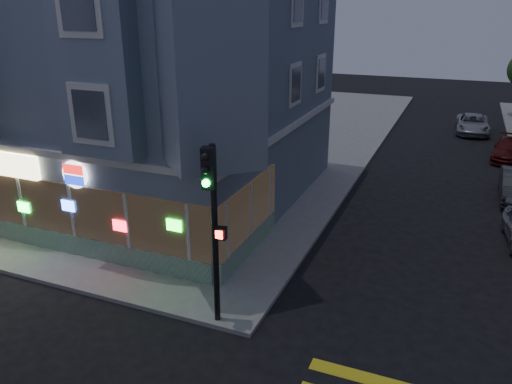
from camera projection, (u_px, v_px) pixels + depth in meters
The scene contains 6 objects.
ground at pixel (120, 355), 13.55m from camera, with size 120.00×120.00×0.00m, color black.
sidewalk_nw at pixel (160, 127), 38.24m from camera, with size 33.00×42.00×0.15m, color gray.
corner_building at pixel (148, 76), 23.14m from camera, with size 14.60×14.60×11.40m.
parked_car_c at pixel (509, 150), 30.40m from camera, with size 1.75×4.30×1.25m, color #511312.
parked_car_d at pixel (473, 124), 36.72m from camera, with size 2.22×4.82×1.34m, color #A2A7AD.
traffic_signal at pixel (213, 208), 13.42m from camera, with size 0.66×0.60×5.38m.
Camera 1 is at (7.68, -8.85, 8.92)m, focal length 35.00 mm.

